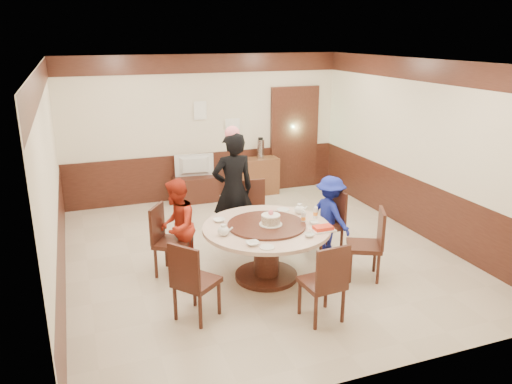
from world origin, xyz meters
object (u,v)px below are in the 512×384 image
object	(u,v)px
person_blue	(330,215)
side_cabinet	(258,176)
person_standing	(233,190)
television	(195,166)
banquet_table	(266,241)
birthday_cake	(271,220)
tv_stand	(196,189)
person_red	(177,227)
shrimp_platter	(323,229)
thermos	(261,149)

from	to	relation	value
person_blue	side_cabinet	size ratio (longest dim) A/B	1.48
person_standing	television	world-z (taller)	person_standing
person_standing	person_blue	distance (m)	1.50
banquet_table	person_blue	distance (m)	1.29
banquet_table	television	size ratio (longest dim) A/B	2.23
birthday_cake	side_cabinet	xyz separation A→B (m)	(1.16, 3.58, -0.48)
tv_stand	person_red	bearing A→B (deg)	-108.17
person_red	birthday_cake	xyz separation A→B (m)	(1.11, -0.64, 0.19)
banquet_table	person_standing	xyz separation A→B (m)	(-0.07, 1.21, 0.36)
person_blue	tv_stand	size ratio (longest dim) A/B	1.39
tv_stand	side_cabinet	distance (m)	1.33
person_blue	tv_stand	bearing A→B (deg)	9.76
banquet_table	side_cabinet	size ratio (longest dim) A/B	2.11
person_red	shrimp_platter	xyz separation A→B (m)	(1.69, -1.00, 0.11)
tv_stand	side_cabinet	size ratio (longest dim) A/B	1.06
birthday_cake	television	xyz separation A→B (m)	(-0.16, 3.55, -0.13)
birthday_cake	thermos	bearing A→B (deg)	71.21
tv_stand	thermos	bearing A→B (deg)	1.25
person_standing	birthday_cake	xyz separation A→B (m)	(0.11, -1.25, -0.04)
birthday_cake	person_red	bearing A→B (deg)	149.94
shrimp_platter	tv_stand	size ratio (longest dim) A/B	0.35
television	shrimp_platter	bearing A→B (deg)	107.32
birthday_cake	television	distance (m)	3.55
person_standing	side_cabinet	size ratio (longest dim) A/B	2.24
person_blue	shrimp_platter	world-z (taller)	person_blue
person_blue	shrimp_platter	size ratio (longest dim) A/B	3.94
person_standing	side_cabinet	bearing A→B (deg)	-120.10
banquet_table	tv_stand	size ratio (longest dim) A/B	1.99
shrimp_platter	television	bearing A→B (deg)	100.69
person_standing	person_blue	size ratio (longest dim) A/B	1.51
person_blue	shrimp_platter	xyz separation A→B (m)	(-0.58, -0.87, 0.19)
television	banquet_table	bearing A→B (deg)	98.55
television	birthday_cake	bearing A→B (deg)	99.20
banquet_table	person_standing	size ratio (longest dim) A/B	0.94
shrimp_platter	side_cabinet	world-z (taller)	shrimp_platter
birthday_cake	side_cabinet	bearing A→B (deg)	71.99
television	side_cabinet	bearing A→B (deg)	-172.07
person_standing	tv_stand	world-z (taller)	person_standing
person_blue	birthday_cake	bearing A→B (deg)	100.07
tv_stand	shrimp_platter	bearing A→B (deg)	-79.31
person_red	birthday_cake	distance (m)	1.30
person_blue	television	xyz separation A→B (m)	(-1.32, 3.04, 0.13)
person_blue	tv_stand	xyz separation A→B (m)	(-1.32, 3.04, -0.34)
shrimp_platter	tv_stand	world-z (taller)	shrimp_platter
person_standing	person_red	distance (m)	1.19
person_red	banquet_table	bearing A→B (deg)	83.39
person_standing	person_blue	world-z (taller)	person_standing
shrimp_platter	person_standing	bearing A→B (deg)	113.16
person_red	side_cabinet	bearing A→B (deg)	164.96
side_cabinet	person_blue	bearing A→B (deg)	-90.05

